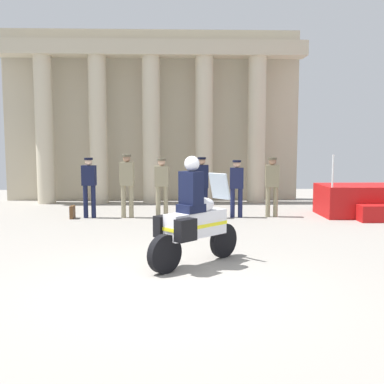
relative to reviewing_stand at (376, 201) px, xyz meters
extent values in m
plane|color=gray|center=(-5.94, -6.30, -0.43)|extent=(28.00, 28.00, 0.00)
cube|color=#B6AB91|center=(-6.66, 4.03, 2.64)|extent=(10.67, 0.30, 6.13)
cylinder|color=beige|center=(-10.34, 3.13, 2.10)|extent=(0.62, 0.62, 5.05)
cylinder|color=beige|center=(-8.50, 3.13, 2.10)|extent=(0.62, 0.62, 5.05)
cylinder|color=beige|center=(-6.66, 3.13, 2.10)|extent=(0.62, 0.62, 5.05)
cylinder|color=beige|center=(-4.82, 3.13, 2.10)|extent=(0.62, 0.62, 5.05)
cylinder|color=beige|center=(-2.98, 3.13, 2.10)|extent=(0.62, 0.62, 5.05)
cube|color=#BEB297|center=(-6.66, 3.13, 4.87)|extent=(10.67, 0.82, 0.50)
cube|color=#B71414|center=(0.00, 0.08, 0.02)|extent=(3.19, 1.56, 0.89)
cylinder|color=silver|center=(-1.52, -0.62, 0.91)|extent=(0.05, 0.05, 0.90)
cylinder|color=#141938|center=(-8.35, -0.08, 0.03)|extent=(0.13, 0.13, 0.92)
cylinder|color=#141938|center=(-8.13, -0.08, 0.03)|extent=(0.13, 0.13, 0.92)
cube|color=#141938|center=(-8.24, -0.08, 0.77)|extent=(0.40, 0.26, 0.57)
sphere|color=beige|center=(-8.24, -0.08, 1.16)|extent=(0.21, 0.21, 0.21)
cylinder|color=black|center=(-8.24, -0.08, 1.24)|extent=(0.24, 0.24, 0.06)
cylinder|color=gray|center=(-7.29, -0.08, 0.03)|extent=(0.13, 0.13, 0.92)
cylinder|color=gray|center=(-7.07, -0.08, 0.03)|extent=(0.13, 0.13, 0.92)
cube|color=gray|center=(-7.18, -0.08, 0.82)|extent=(0.40, 0.26, 0.66)
sphere|color=#997056|center=(-7.18, -0.08, 1.25)|extent=(0.21, 0.21, 0.21)
cylinder|color=brown|center=(-7.18, -0.08, 1.33)|extent=(0.24, 0.24, 0.06)
cylinder|color=gray|center=(-6.31, -0.07, 0.01)|extent=(0.13, 0.13, 0.89)
cylinder|color=gray|center=(-6.09, -0.07, 0.01)|extent=(0.13, 0.13, 0.89)
cube|color=gray|center=(-6.20, -0.07, 0.74)|extent=(0.40, 0.26, 0.58)
sphere|color=tan|center=(-6.20, -0.07, 1.14)|extent=(0.21, 0.21, 0.21)
cylinder|color=brown|center=(-6.20, -0.07, 1.22)|extent=(0.24, 0.24, 0.06)
cylinder|color=black|center=(-5.19, -0.19, 0.00)|extent=(0.13, 0.13, 0.85)
cylinder|color=black|center=(-4.97, -0.19, 0.00)|extent=(0.13, 0.13, 0.85)
cube|color=black|center=(-5.08, -0.19, 0.75)|extent=(0.40, 0.26, 0.65)
sphere|color=tan|center=(-5.08, -0.19, 1.17)|extent=(0.21, 0.21, 0.21)
cylinder|color=black|center=(-5.08, -0.19, 1.25)|extent=(0.24, 0.24, 0.06)
cylinder|color=#191E42|center=(-4.20, -0.15, -0.01)|extent=(0.13, 0.13, 0.83)
cylinder|color=#191E42|center=(-3.98, -0.15, -0.01)|extent=(0.13, 0.13, 0.83)
cube|color=#191E42|center=(-4.09, -0.15, 0.69)|extent=(0.40, 0.26, 0.58)
sphere|color=tan|center=(-4.09, -0.15, 1.09)|extent=(0.21, 0.21, 0.21)
cylinder|color=black|center=(-4.09, -0.15, 1.17)|extent=(0.24, 0.24, 0.06)
cylinder|color=#847A5B|center=(-3.18, -0.07, 0.00)|extent=(0.13, 0.13, 0.86)
cylinder|color=#847A5B|center=(-2.96, -0.07, 0.00)|extent=(0.13, 0.13, 0.86)
cube|color=#847A5B|center=(-3.07, -0.07, 0.74)|extent=(0.40, 0.26, 0.63)
sphere|color=#997056|center=(-3.07, -0.07, 1.16)|extent=(0.21, 0.21, 0.21)
cylinder|color=#4F4937|center=(-3.07, -0.07, 1.24)|extent=(0.24, 0.24, 0.06)
cylinder|color=black|center=(-4.92, -4.66, -0.11)|extent=(0.54, 0.51, 0.64)
cylinder|color=black|center=(-5.98, -5.65, -0.11)|extent=(0.56, 0.54, 0.64)
cube|color=silver|center=(-5.45, -5.16, 0.29)|extent=(1.13, 1.08, 0.44)
ellipsoid|color=silver|center=(-5.34, -5.05, 0.61)|extent=(0.60, 0.59, 0.26)
cube|color=yellow|center=(-5.45, -5.16, 0.27)|extent=(1.15, 1.10, 0.06)
cube|color=silver|center=(-5.01, -4.75, 0.91)|extent=(0.39, 0.40, 0.47)
cube|color=black|center=(-5.99, -5.30, 0.29)|extent=(0.39, 0.38, 0.36)
cube|color=black|center=(-5.64, -5.69, 0.29)|extent=(0.39, 0.38, 0.36)
cube|color=black|center=(-5.54, -5.24, 0.58)|extent=(0.52, 0.52, 0.14)
cube|color=black|center=(-5.54, -5.24, 0.93)|extent=(0.44, 0.44, 0.56)
sphere|color=silver|center=(-5.52, -5.22, 1.34)|extent=(0.26, 0.26, 0.26)
cube|color=brown|center=(-8.71, -0.17, -0.25)|extent=(0.10, 0.32, 0.36)
camera|label=1|loc=(-5.78, -12.95, 1.70)|focal=42.83mm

